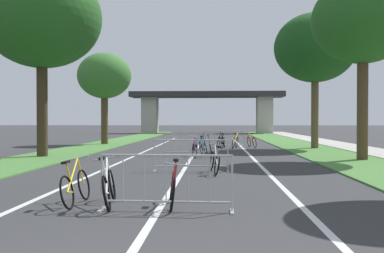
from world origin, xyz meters
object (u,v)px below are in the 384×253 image
object	(u,v)px
bicycle_teal_10	(223,141)
crowd_barrier_second	(191,156)
tree_left_oak_mid	(104,76)
crowd_barrier_third	(189,145)
bicycle_teal_0	(203,148)
bicycle_white_4	(109,187)
bicycle_green_3	(211,148)
bicycle_red_9	(173,188)
crowd_barrier_fourth	(225,139)
crowd_barrier_nearest	(166,183)
bicycle_black_5	(221,142)
bicycle_yellow_1	(75,186)
bicycle_orange_2	(252,141)
bicycle_silver_8	(215,162)
tree_right_oak_near	(315,48)
bicycle_purple_6	(195,149)
tree_right_maple_mid	(363,21)
bicycle_yellow_11	(235,142)
tree_left_pine_far	(42,18)
bicycle_blue_7	(202,142)

from	to	relation	value
bicycle_teal_10	crowd_barrier_second	bearing A→B (deg)	-99.48
tree_left_oak_mid	crowd_barrier_third	xyz separation A→B (m)	(6.41, -9.55, -4.19)
bicycle_teal_0	bicycle_white_4	size ratio (longest dim) A/B	0.95
crowd_barrier_third	bicycle_teal_10	distance (m)	6.93
bicycle_green_3	bicycle_red_9	distance (m)	11.78
crowd_barrier_second	crowd_barrier_fourth	world-z (taller)	same
crowd_barrier_nearest	crowd_barrier_second	world-z (taller)	same
tree_left_oak_mid	bicycle_black_5	size ratio (longest dim) A/B	3.69
bicycle_yellow_1	bicycle_orange_2	size ratio (longest dim) A/B	0.97
crowd_barrier_fourth	bicycle_orange_2	xyz separation A→B (m)	(1.67, 0.46, -0.15)
crowd_barrier_second	bicycle_silver_8	bearing A→B (deg)	-34.52
bicycle_white_4	bicycle_black_5	bearing A→B (deg)	74.45
tree_right_oak_near	bicycle_purple_6	xyz separation A→B (m)	(-6.80, -6.24, -5.56)
crowd_barrier_nearest	tree_right_maple_mid	bearing A→B (deg)	56.74
crowd_barrier_fourth	bicycle_yellow_11	size ratio (longest dim) A/B	1.43
crowd_barrier_third	bicycle_yellow_11	world-z (taller)	crowd_barrier_third
bicycle_silver_8	crowd_barrier_nearest	bearing A→B (deg)	-107.63
tree_left_pine_far	tree_left_oak_mid	bearing A→B (deg)	89.00
tree_right_oak_near	bicycle_silver_8	bearing A→B (deg)	-115.11
bicycle_orange_2	bicycle_yellow_11	distance (m)	1.48
bicycle_teal_10	tree_left_oak_mid	bearing A→B (deg)	156.78
bicycle_silver_8	bicycle_teal_10	xyz separation A→B (m)	(0.49, 13.62, -0.00)
crowd_barrier_nearest	bicycle_orange_2	size ratio (longest dim) A/B	1.45
tree_right_maple_mid	bicycle_orange_2	xyz separation A→B (m)	(-3.84, 8.91, -5.39)
bicycle_purple_6	bicycle_blue_7	size ratio (longest dim) A/B	1.01
crowd_barrier_nearest	bicycle_silver_8	size ratio (longest dim) A/B	1.45
crowd_barrier_third	bicycle_teal_0	distance (m)	0.76
bicycle_black_5	bicycle_green_3	bearing A→B (deg)	-107.42
tree_right_maple_mid	bicycle_yellow_11	xyz separation A→B (m)	(-4.89, 7.87, -5.39)
crowd_barrier_nearest	crowd_barrier_fourth	size ratio (longest dim) A/B	1.00
bicycle_purple_6	bicycle_blue_7	world-z (taller)	bicycle_purple_6
tree_right_maple_mid	crowd_barrier_fourth	bearing A→B (deg)	123.14
tree_left_oak_mid	crowd_barrier_fourth	distance (m)	9.76
tree_left_oak_mid	tree_left_pine_far	bearing A→B (deg)	-91.00
tree_left_pine_far	bicycle_teal_0	xyz separation A→B (m)	(7.24, 1.47, -5.92)
bicycle_black_5	bicycle_teal_10	xyz separation A→B (m)	(0.14, 0.91, -0.02)
bicycle_green_3	tree_left_oak_mid	bearing A→B (deg)	-55.26
bicycle_white_4	bicycle_yellow_11	bearing A→B (deg)	71.75
tree_left_pine_far	tree_right_oak_near	distance (m)	15.26
tree_left_oak_mid	bicycle_yellow_1	size ratio (longest dim) A/B	3.80
bicycle_purple_6	bicycle_teal_10	xyz separation A→B (m)	(1.41, 7.31, 0.02)
bicycle_teal_0	bicycle_green_3	bearing A→B (deg)	-79.95
crowd_barrier_second	crowd_barrier_fourth	size ratio (longest dim) A/B	1.00
crowd_barrier_fourth	bicycle_green_3	xyz separation A→B (m)	(-0.80, -6.86, -0.13)
tree_right_maple_mid	bicycle_white_4	world-z (taller)	tree_right_maple_mid
tree_right_maple_mid	crowd_barrier_nearest	distance (m)	13.81
tree_right_oak_near	crowd_barrier_nearest	xyz separation A→B (m)	(-6.77, -18.40, -5.39)
crowd_barrier_third	tree_left_pine_far	bearing A→B (deg)	-170.64
crowd_barrier_nearest	bicycle_purple_6	size ratio (longest dim) A/B	1.52
tree_right_maple_mid	bicycle_purple_6	size ratio (longest dim) A/B	4.65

